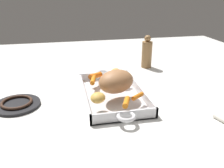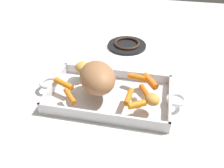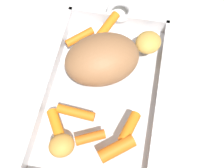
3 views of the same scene
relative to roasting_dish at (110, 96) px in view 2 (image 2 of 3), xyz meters
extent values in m
plane|color=white|center=(0.00, 0.00, -0.01)|extent=(2.06, 2.06, 0.00)
cube|color=silver|center=(0.00, 0.00, -0.01)|extent=(0.37, 0.22, 0.01)
cube|color=silver|center=(0.00, 0.11, 0.01)|extent=(0.37, 0.01, 0.04)
cube|color=silver|center=(0.00, -0.11, 0.01)|extent=(0.37, 0.01, 0.04)
cube|color=silver|center=(0.18, 0.00, 0.01)|extent=(0.01, 0.22, 0.04)
cube|color=silver|center=(-0.18, 0.00, 0.01)|extent=(0.01, 0.22, 0.04)
torus|color=silver|center=(0.20, 0.00, 0.02)|extent=(0.06, 0.06, 0.01)
torus|color=silver|center=(-0.20, 0.00, 0.02)|extent=(0.06, 0.06, 0.01)
ellipsoid|color=#9F6B44|center=(-0.03, -0.01, 0.07)|extent=(0.16, 0.17, 0.08)
cylinder|color=orange|center=(0.06, -0.04, 0.04)|extent=(0.02, 0.07, 0.02)
cylinder|color=orange|center=(0.09, -0.07, 0.04)|extent=(0.05, 0.04, 0.02)
cylinder|color=orange|center=(-0.10, -0.07, 0.04)|extent=(0.05, 0.06, 0.02)
cylinder|color=orange|center=(-0.14, -0.02, 0.04)|extent=(0.07, 0.04, 0.02)
cylinder|color=orange|center=(0.11, 0.00, 0.04)|extent=(0.04, 0.05, 0.02)
cylinder|color=orange|center=(0.12, 0.05, 0.04)|extent=(0.06, 0.07, 0.03)
cylinder|color=orange|center=(0.08, 0.06, 0.04)|extent=(0.06, 0.03, 0.02)
ellipsoid|color=gold|center=(0.13, -0.04, 0.04)|extent=(0.06, 0.06, 0.03)
ellipsoid|color=gold|center=(-0.11, 0.07, 0.05)|extent=(0.07, 0.07, 0.04)
cylinder|color=black|center=(0.00, 0.35, -0.01)|extent=(0.16, 0.16, 0.01)
torus|color=#382319|center=(0.00, 0.35, 0.00)|extent=(0.11, 0.11, 0.01)
camera|label=1|loc=(-0.81, 0.17, 0.39)|focal=37.98mm
camera|label=2|loc=(0.12, -0.56, 0.48)|focal=37.94mm
camera|label=3|loc=(0.31, 0.07, 0.58)|focal=53.98mm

